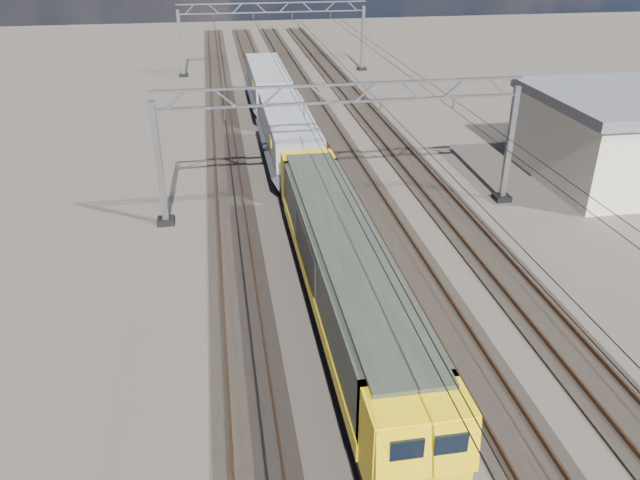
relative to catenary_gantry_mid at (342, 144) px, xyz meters
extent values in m
plane|color=#29251F|center=(0.00, -4.00, -3.91)|extent=(160.00, 160.00, 0.00)
cube|color=black|center=(-6.00, -4.00, -3.85)|extent=(2.60, 140.00, 0.12)
cube|color=brown|center=(-6.72, -4.00, -3.69)|extent=(0.08, 140.00, 0.16)
cube|color=brown|center=(-5.28, -4.00, -3.69)|extent=(0.08, 140.00, 0.16)
cube|color=black|center=(-2.00, -4.00, -3.85)|extent=(2.60, 140.00, 0.12)
cube|color=brown|center=(-2.72, -4.00, -3.69)|extent=(0.08, 140.00, 0.16)
cube|color=brown|center=(-1.28, -4.00, -3.69)|extent=(0.08, 140.00, 0.16)
cube|color=black|center=(2.00, -4.00, -3.85)|extent=(2.60, 140.00, 0.12)
cube|color=brown|center=(1.28, -4.00, -3.69)|extent=(0.08, 140.00, 0.16)
cube|color=brown|center=(2.72, -4.00, -3.69)|extent=(0.08, 140.00, 0.16)
cube|color=black|center=(6.00, -4.00, -3.85)|extent=(2.60, 140.00, 0.12)
cube|color=brown|center=(5.28, -4.00, -3.69)|extent=(0.08, 140.00, 0.16)
cube|color=brown|center=(6.72, -4.00, -3.69)|extent=(0.08, 140.00, 0.16)
cube|color=gray|center=(-9.50, 0.00, -0.61)|extent=(0.30, 0.30, 6.60)
cube|color=gray|center=(9.50, 0.00, -0.61)|extent=(0.30, 0.30, 6.60)
cube|color=black|center=(-9.50, 0.00, -3.76)|extent=(0.90, 0.90, 0.30)
cube|color=black|center=(9.50, 0.00, -3.76)|extent=(0.90, 0.90, 0.30)
cube|color=gray|center=(0.00, 0.00, 3.14)|extent=(19.30, 0.18, 0.12)
cube|color=gray|center=(0.00, 0.00, 2.24)|extent=(19.30, 0.18, 0.12)
cube|color=gray|center=(-8.31, 0.00, 2.69)|extent=(1.03, 0.10, 0.94)
cube|color=gray|center=(-5.94, 0.00, 2.69)|extent=(1.03, 0.10, 0.94)
cube|color=gray|center=(-3.56, 0.00, 2.69)|extent=(1.03, 0.10, 0.94)
cube|color=gray|center=(-1.19, 0.00, 2.69)|extent=(1.03, 0.10, 0.94)
cube|color=gray|center=(1.19, 0.00, 2.69)|extent=(1.03, 0.10, 0.94)
cube|color=gray|center=(3.56, 0.00, 2.69)|extent=(1.03, 0.10, 0.94)
cube|color=gray|center=(5.94, 0.00, 2.69)|extent=(1.03, 0.10, 0.94)
cube|color=gray|center=(8.31, 0.00, 2.69)|extent=(1.03, 0.10, 0.94)
cube|color=gray|center=(-6.00, 0.00, 1.92)|extent=(0.06, 0.06, 0.65)
cube|color=gray|center=(-2.00, 0.00, 1.92)|extent=(0.06, 0.06, 0.65)
cube|color=gray|center=(2.00, 0.00, 1.92)|extent=(0.06, 0.06, 0.65)
cube|color=gray|center=(6.00, 0.00, 1.92)|extent=(0.06, 0.06, 0.65)
cube|color=gray|center=(-9.50, 36.00, -0.61)|extent=(0.30, 0.30, 6.60)
cube|color=gray|center=(9.50, 36.00, -0.61)|extent=(0.30, 0.30, 6.60)
cube|color=black|center=(-9.50, 36.00, -3.76)|extent=(0.90, 0.90, 0.30)
cube|color=black|center=(9.50, 36.00, -3.76)|extent=(0.90, 0.90, 0.30)
cube|color=gray|center=(0.00, 36.00, 3.14)|extent=(19.30, 0.18, 0.12)
cube|color=gray|center=(0.00, 36.00, 2.24)|extent=(19.30, 0.18, 0.12)
cube|color=gray|center=(-8.31, 36.00, 2.69)|extent=(1.03, 0.10, 0.94)
cube|color=gray|center=(-5.94, 36.00, 2.69)|extent=(1.03, 0.10, 0.94)
cube|color=gray|center=(-3.56, 36.00, 2.69)|extent=(1.03, 0.10, 0.94)
cube|color=gray|center=(-1.19, 36.00, 2.69)|extent=(1.03, 0.10, 0.94)
cube|color=gray|center=(1.19, 36.00, 2.69)|extent=(1.03, 0.10, 0.94)
cube|color=gray|center=(3.56, 36.00, 2.69)|extent=(1.03, 0.10, 0.94)
cube|color=gray|center=(5.94, 36.00, 2.69)|extent=(1.03, 0.10, 0.94)
cube|color=gray|center=(8.31, 36.00, 2.69)|extent=(1.03, 0.10, 0.94)
cube|color=gray|center=(-6.00, 36.00, 1.92)|extent=(0.06, 0.06, 0.65)
cube|color=gray|center=(-2.00, 36.00, 1.92)|extent=(0.06, 0.06, 0.65)
cube|color=gray|center=(2.00, 36.00, 1.92)|extent=(0.06, 0.06, 0.65)
cube|color=gray|center=(6.00, 36.00, 1.92)|extent=(0.06, 0.06, 0.65)
cylinder|color=black|center=(-6.00, 4.00, 1.59)|extent=(0.03, 140.00, 0.03)
cylinder|color=black|center=(-6.00, 4.00, 2.09)|extent=(0.03, 140.00, 0.03)
cylinder|color=black|center=(-2.00, 4.00, 1.59)|extent=(0.03, 140.00, 0.03)
cylinder|color=black|center=(-2.00, 4.00, 2.09)|extent=(0.03, 140.00, 0.03)
cylinder|color=black|center=(2.00, 4.00, 1.59)|extent=(0.03, 140.00, 0.03)
cylinder|color=black|center=(2.00, 4.00, 2.09)|extent=(0.03, 140.00, 0.03)
cylinder|color=black|center=(6.00, 4.00, 1.59)|extent=(0.03, 140.00, 0.03)
cylinder|color=black|center=(6.00, 4.00, 2.09)|extent=(0.03, 140.00, 0.03)
cube|color=black|center=(-2.00, -16.97, -3.16)|extent=(2.20, 3.60, 0.60)
cube|color=black|center=(-2.00, -3.97, -3.16)|extent=(2.20, 3.60, 0.60)
cube|color=black|center=(-2.00, -10.47, -2.78)|extent=(2.65, 20.00, 0.25)
cube|color=black|center=(-2.00, -10.47, -3.16)|extent=(2.20, 4.50, 0.75)
cube|color=#292D25|center=(-2.00, -10.47, -1.36)|extent=(2.65, 17.00, 2.60)
cube|color=yellow|center=(-3.34, -10.47, -2.36)|extent=(0.04, 17.00, 0.60)
cube|color=yellow|center=(-0.66, -10.47, -2.36)|extent=(0.04, 17.00, 0.60)
cube|color=black|center=(-3.35, -9.47, -1.01)|extent=(0.05, 5.00, 1.40)
cube|color=black|center=(-0.65, -9.47, -1.01)|extent=(0.05, 5.00, 1.40)
cube|color=#292D25|center=(-2.00, -10.47, 0.01)|extent=(2.25, 18.00, 0.15)
cube|color=yellow|center=(-2.00, -19.57, -1.36)|extent=(2.65, 1.80, 2.60)
cube|color=yellow|center=(-2.00, -20.52, -0.86)|extent=(2.60, 0.46, 1.52)
cube|color=black|center=(-2.55, -20.62, -0.76)|extent=(0.85, 0.08, 0.75)
cube|color=black|center=(-1.45, -20.62, -0.76)|extent=(0.85, 0.08, 0.75)
cube|color=yellow|center=(-2.00, -1.37, -1.36)|extent=(2.65, 1.80, 2.60)
cube|color=yellow|center=(-2.00, -0.42, -0.86)|extent=(2.60, 0.46, 1.52)
cube|color=black|center=(-2.55, -0.32, -0.76)|extent=(0.85, 0.08, 0.75)
cube|color=black|center=(-1.45, -0.32, -0.76)|extent=(0.85, 0.08, 0.75)
cylinder|color=black|center=(-2.85, -0.17, -2.76)|extent=(0.36, 0.50, 0.36)
cylinder|color=black|center=(-1.15, -0.17, -2.76)|extent=(0.36, 0.50, 0.36)
cylinder|color=white|center=(-2.60, -0.27, -2.16)|extent=(0.20, 0.08, 0.20)
cylinder|color=white|center=(-1.40, -0.27, -2.16)|extent=(0.20, 0.08, 0.20)
cube|color=black|center=(-2.00, 2.73, -3.19)|extent=(2.20, 2.60, 0.55)
cube|color=black|center=(-2.00, 11.73, -3.19)|extent=(2.20, 2.60, 0.55)
cube|color=black|center=(-2.00, 7.23, -2.83)|extent=(2.40, 13.00, 0.20)
cube|color=gray|center=(-2.00, 7.23, -1.11)|extent=(2.80, 12.00, 1.80)
cube|color=#3F4146|center=(-2.95, 7.23, -2.36)|extent=(1.48, 12.00, 1.36)
cube|color=#3F4146|center=(-1.05, 7.23, -2.36)|extent=(1.48, 12.00, 1.36)
cube|color=yellow|center=(-3.42, 4.23, -1.01)|extent=(0.04, 1.20, 0.50)
cube|color=black|center=(-2.00, 16.93, -3.19)|extent=(2.20, 2.60, 0.55)
cube|color=black|center=(-2.00, 25.93, -3.19)|extent=(2.20, 2.60, 0.55)
cube|color=black|center=(-2.00, 21.43, -2.83)|extent=(2.40, 13.00, 0.20)
cube|color=gray|center=(-2.00, 21.43, -1.11)|extent=(2.80, 12.00, 1.80)
cube|color=#3F4146|center=(-2.95, 21.43, -2.36)|extent=(1.48, 12.00, 1.36)
cube|color=#3F4146|center=(-1.05, 21.43, -2.36)|extent=(1.48, 12.00, 1.36)
cube|color=yellow|center=(-3.42, 18.43, -1.01)|extent=(0.04, 1.20, 0.50)
camera|label=1|loc=(-6.38, -30.99, 10.48)|focal=35.00mm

